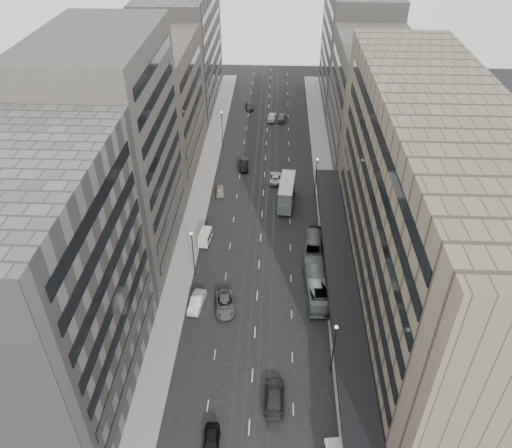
% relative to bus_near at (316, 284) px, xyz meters
% --- Properties ---
extents(ground, '(220.00, 220.00, 0.00)m').
position_rel_bus_near_xyz_m(ground, '(-8.50, -9.23, -1.64)').
color(ground, black).
rests_on(ground, ground).
extents(sidewalk_right, '(4.00, 125.00, 0.15)m').
position_rel_bus_near_xyz_m(sidewalk_right, '(3.50, 28.27, -1.56)').
color(sidewalk_right, gray).
rests_on(sidewalk_right, ground).
extents(sidewalk_left, '(4.00, 125.00, 0.15)m').
position_rel_bus_near_xyz_m(sidewalk_left, '(-20.50, 28.27, -1.56)').
color(sidewalk_left, gray).
rests_on(sidewalk_left, ground).
extents(department_store, '(19.20, 60.00, 30.00)m').
position_rel_bus_near_xyz_m(department_store, '(12.95, -1.23, 13.31)').
color(department_store, '#796958').
rests_on(department_store, ground).
extents(building_right_mid, '(15.00, 28.00, 24.00)m').
position_rel_bus_near_xyz_m(building_right_mid, '(13.00, 42.77, 10.36)').
color(building_right_mid, '#45413C').
rests_on(building_right_mid, ground).
extents(building_right_far, '(15.00, 32.00, 28.00)m').
position_rel_bus_near_xyz_m(building_right_far, '(13.00, 72.77, 12.36)').
color(building_right_far, slate).
rests_on(building_right_far, ground).
extents(building_left_a, '(15.00, 28.00, 30.00)m').
position_rel_bus_near_xyz_m(building_left_a, '(-30.00, -17.23, 13.36)').
color(building_left_a, slate).
rests_on(building_left_a, ground).
extents(building_left_b, '(15.00, 26.00, 34.00)m').
position_rel_bus_near_xyz_m(building_left_b, '(-30.00, 9.77, 15.36)').
color(building_left_b, '#45413C').
rests_on(building_left_b, ground).
extents(building_left_c, '(15.00, 28.00, 25.00)m').
position_rel_bus_near_xyz_m(building_left_c, '(-30.00, 36.77, 10.86)').
color(building_left_c, '#65584E').
rests_on(building_left_c, ground).
extents(building_left_d, '(15.00, 38.00, 28.00)m').
position_rel_bus_near_xyz_m(building_left_d, '(-30.00, 69.77, 12.36)').
color(building_left_d, slate).
rests_on(building_left_d, ground).
extents(lamp_right_near, '(0.44, 0.44, 8.32)m').
position_rel_bus_near_xyz_m(lamp_right_near, '(1.20, -14.23, 3.57)').
color(lamp_right_near, '#262628').
rests_on(lamp_right_near, ground).
extents(lamp_right_far, '(0.44, 0.44, 8.32)m').
position_rel_bus_near_xyz_m(lamp_right_far, '(1.20, 25.77, 3.57)').
color(lamp_right_far, '#262628').
rests_on(lamp_right_far, ground).
extents(lamp_left_near, '(0.44, 0.44, 8.32)m').
position_rel_bus_near_xyz_m(lamp_left_near, '(-18.20, 2.77, 3.57)').
color(lamp_left_near, '#262628').
rests_on(lamp_left_near, ground).
extents(lamp_left_far, '(0.44, 0.44, 8.32)m').
position_rel_bus_near_xyz_m(lamp_left_far, '(-18.20, 45.77, 3.57)').
color(lamp_left_far, '#262628').
rests_on(lamp_left_far, ground).
extents(bus_near, '(3.29, 11.87, 3.28)m').
position_rel_bus_near_xyz_m(bus_near, '(0.00, 0.00, 0.00)').
color(bus_near, gray).
rests_on(bus_near, ground).
extents(bus_far, '(3.48, 10.60, 2.90)m').
position_rel_bus_near_xyz_m(bus_far, '(0.00, 7.96, -0.19)').
color(bus_far, slate).
rests_on(bus_far, ground).
extents(double_decker, '(3.39, 9.04, 4.84)m').
position_rel_bus_near_xyz_m(double_decker, '(-4.17, 23.07, 0.97)').
color(double_decker, slate).
rests_on(double_decker, ground).
extents(panel_van, '(2.10, 3.74, 2.25)m').
position_rel_bus_near_xyz_m(panel_van, '(-17.63, 10.89, -0.40)').
color(panel_van, silver).
rests_on(panel_van, ground).
extents(sedan_0, '(2.04, 4.60, 1.54)m').
position_rel_bus_near_xyz_m(sedan_0, '(-12.47, -24.64, -0.87)').
color(sedan_0, black).
rests_on(sedan_0, ground).
extents(sedan_1, '(2.31, 5.00, 1.59)m').
position_rel_bus_near_xyz_m(sedan_1, '(-17.00, -3.67, -0.84)').
color(sedan_1, silver).
rests_on(sedan_1, ground).
extents(sedan_2, '(3.33, 5.93, 1.56)m').
position_rel_bus_near_xyz_m(sedan_2, '(-12.97, -3.88, -0.86)').
color(sedan_2, '#5A5A5D').
rests_on(sedan_2, ground).
extents(sedan_3, '(2.50, 5.87, 1.69)m').
position_rel_bus_near_xyz_m(sedan_3, '(-5.73, -18.66, -0.79)').
color(sedan_3, '#29292B').
rests_on(sedan_3, ground).
extents(sedan_4, '(2.04, 4.06, 1.33)m').
position_rel_bus_near_xyz_m(sedan_4, '(-16.77, 26.13, -0.97)').
color(sedan_4, '#A59889').
rests_on(sedan_4, ground).
extents(sedan_5, '(2.11, 5.10, 1.64)m').
position_rel_bus_near_xyz_m(sedan_5, '(-12.86, 36.15, -0.82)').
color(sedan_5, black).
rests_on(sedan_5, ground).
extents(sedan_6, '(2.47, 5.14, 1.41)m').
position_rel_bus_near_xyz_m(sedan_6, '(-6.25, 31.44, -0.93)').
color(sedan_6, silver).
rests_on(sedan_6, ground).
extents(sedan_7, '(2.63, 5.32, 1.49)m').
position_rel_bus_near_xyz_m(sedan_7, '(-5.03, 60.27, -0.89)').
color(sedan_7, '#605F62').
rests_on(sedan_7, ground).
extents(sedan_8, '(2.23, 4.54, 1.49)m').
position_rel_bus_near_xyz_m(sedan_8, '(-13.40, 66.67, -0.89)').
color(sedan_8, '#2A2B2D').
rests_on(sedan_8, ground).
extents(sedan_9, '(2.10, 4.95, 1.59)m').
position_rel_bus_near_xyz_m(sedan_9, '(-7.49, 60.15, -0.84)').
color(sedan_9, '#AFA191').
rests_on(sedan_9, ground).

